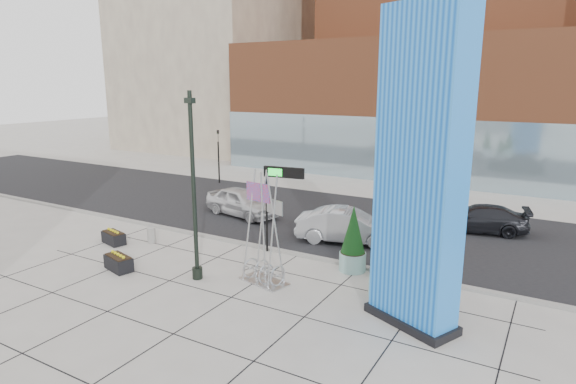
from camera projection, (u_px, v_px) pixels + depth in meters
The scene contains 20 objects.
ground at pixel (226, 282), 18.76m from camera, with size 160.00×160.00×0.00m, color #9E9991.
street_asphalt at pixel (333, 220), 27.21m from camera, with size 80.00×12.00×0.02m, color black.
curb_edge at pixel (279, 250), 22.13m from camera, with size 80.00×0.30×0.12m, color gray.
tower_podium at pixel (432, 109), 39.85m from camera, with size 34.00×10.00×11.00m, color #994E2C.
tower_glass_front at pixel (413, 151), 36.47m from camera, with size 34.00×0.60×5.00m, color #8CA5B2.
building_beige_left at pixel (220, 0), 56.36m from camera, with size 18.00×20.00×34.00m, color gray.
blue_pylon at pixel (419, 179), 14.54m from camera, with size 3.24×2.44×9.88m.
lamp_post at pixel (194, 205), 18.46m from camera, with size 0.49×0.40×7.33m.
public_art_sculpture at pixel (264, 254), 18.51m from camera, with size 2.13×1.42×4.45m.
concrete_bollard at pixel (151, 235), 23.29m from camera, with size 0.39×0.39×0.77m, color gray.
overhead_street_sign at pixel (279, 180), 21.12m from camera, with size 1.89×0.42×4.00m.
round_planter_east at pixel (384, 263), 17.26m from camera, with size 1.08×1.08×2.69m.
round_planter_mid at pixel (386, 252), 19.04m from camera, with size 0.88×0.88×2.19m.
round_planter_west at pixel (353, 240), 19.66m from camera, with size 1.11×1.11×2.77m.
box_planter_north at pixel (114, 237), 23.19m from camera, with size 1.41×0.94×0.71m.
box_planter_south at pixel (119, 262), 19.93m from camera, with size 1.48×1.01×0.75m.
car_white_west at pixel (242, 202), 27.96m from camera, with size 1.93×4.79×1.63m, color silver.
car_silver_mid at pixel (348, 226), 23.26m from camera, with size 1.73×4.96×1.63m, color #ABADB3.
car_dark_east at pixel (479, 219), 24.96m from camera, with size 1.97×4.84×1.40m, color black.
traffic_signal at pixel (218, 154), 36.76m from camera, with size 0.15×0.18×4.10m.
Camera 1 is at (10.85, -13.95, 7.61)m, focal length 30.00 mm.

